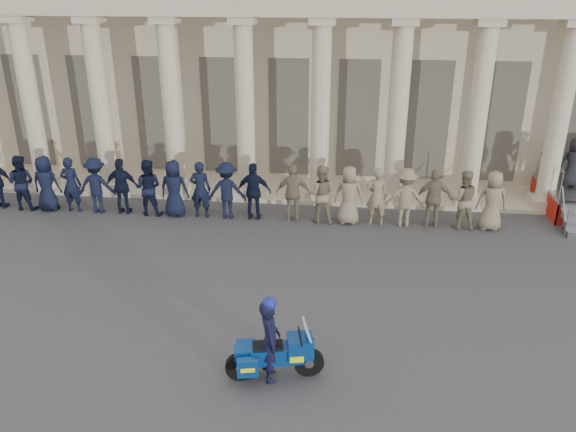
# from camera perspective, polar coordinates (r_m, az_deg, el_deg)

# --- Properties ---
(ground) EXTENTS (90.00, 90.00, 0.00)m
(ground) POSITION_cam_1_polar(r_m,az_deg,el_deg) (13.38, -4.67, -10.57)
(ground) COLOR #3A3A3D
(ground) RESTS_ON ground
(building) EXTENTS (40.00, 12.50, 9.00)m
(building) POSITION_cam_1_polar(r_m,az_deg,el_deg) (25.96, 1.28, 16.52)
(building) COLOR #C1B091
(building) RESTS_ON ground
(officer_rank) EXTENTS (19.20, 0.73, 1.93)m
(officer_rank) POSITION_cam_1_polar(r_m,az_deg,el_deg) (18.78, -8.21, 2.67)
(officer_rank) COLOR black
(officer_rank) RESTS_ON ground
(motorcycle) EXTENTS (1.95, 0.96, 1.26)m
(motorcycle) POSITION_cam_1_polar(r_m,az_deg,el_deg) (11.39, -1.27, -13.84)
(motorcycle) COLOR black
(motorcycle) RESTS_ON ground
(rider) EXTENTS (0.54, 0.71, 1.84)m
(rider) POSITION_cam_1_polar(r_m,az_deg,el_deg) (11.17, -1.85, -12.37)
(rider) COLOR black
(rider) RESTS_ON ground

